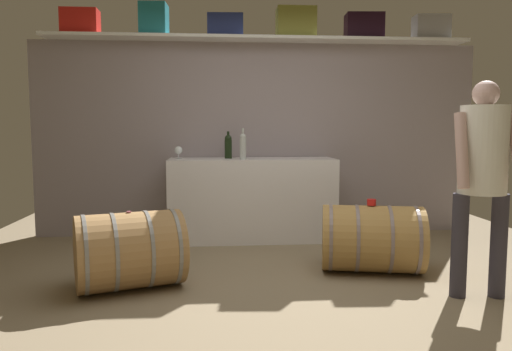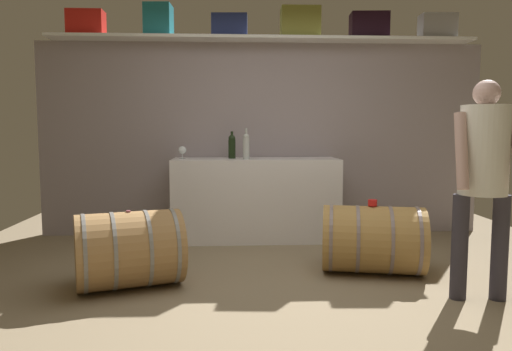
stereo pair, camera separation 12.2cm
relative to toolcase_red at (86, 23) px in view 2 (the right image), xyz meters
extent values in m
cube|color=#837257|center=(1.93, -1.50, -2.37)|extent=(6.27, 7.60, 0.02)
cube|color=gray|center=(1.93, 0.15, -1.27)|extent=(5.07, 0.10, 2.19)
cube|color=white|center=(1.93, 0.00, -0.15)|extent=(4.66, 0.40, 0.03)
cube|color=red|center=(0.00, 0.00, 0.00)|extent=(0.39, 0.22, 0.27)
cube|color=#1C7383|center=(0.78, 0.00, 0.04)|extent=(0.30, 0.30, 0.34)
cube|color=navy|center=(1.56, 0.00, -0.01)|extent=(0.40, 0.24, 0.25)
cube|color=olive|center=(2.34, 0.00, 0.03)|extent=(0.43, 0.28, 0.33)
cube|color=black|center=(3.12, 0.00, 0.01)|extent=(0.43, 0.27, 0.28)
cube|color=gray|center=(3.90, 0.00, 0.00)|extent=(0.40, 0.24, 0.28)
cube|color=white|center=(1.83, -0.20, -1.91)|extent=(1.80, 0.58, 0.90)
cylinder|color=black|center=(1.58, -0.16, -1.36)|extent=(0.08, 0.08, 0.21)
sphere|color=black|center=(1.58, -0.16, -1.24)|extent=(0.08, 0.08, 0.08)
cylinder|color=black|center=(1.58, -0.16, -1.20)|extent=(0.03, 0.03, 0.07)
cylinder|color=#B7BEBA|center=(1.73, -0.33, -1.35)|extent=(0.07, 0.07, 0.23)
sphere|color=#B7BEBA|center=(1.73, -0.33, -1.22)|extent=(0.07, 0.07, 0.07)
cylinder|color=#B7BEBA|center=(1.73, -0.33, -1.17)|extent=(0.02, 0.02, 0.08)
cylinder|color=white|center=(1.04, -0.20, -1.46)|extent=(0.07, 0.07, 0.00)
cylinder|color=white|center=(1.04, -0.20, -1.43)|extent=(0.01, 0.01, 0.06)
sphere|color=white|center=(1.04, -0.20, -1.37)|extent=(0.09, 0.09, 0.09)
sphere|color=maroon|center=(1.04, -0.20, -1.38)|extent=(0.05, 0.05, 0.05)
cylinder|color=#A77E42|center=(2.76, -1.50, -2.07)|extent=(0.94, 0.73, 0.57)
cylinder|color=slate|center=(2.42, -1.42, -2.07)|extent=(0.15, 0.57, 0.58)
cylinder|color=slate|center=(2.63, -1.47, -2.07)|extent=(0.15, 0.57, 0.58)
cylinder|color=slate|center=(2.90, -1.52, -2.07)|extent=(0.15, 0.57, 0.58)
cylinder|color=slate|center=(3.11, -1.57, -2.07)|extent=(0.15, 0.57, 0.58)
cylinder|color=#8E4F46|center=(2.76, -1.50, -1.79)|extent=(0.04, 0.04, 0.01)
cylinder|color=olive|center=(0.78, -1.77, -2.07)|extent=(0.93, 0.80, 0.58)
cylinder|color=slate|center=(0.46, -1.87, -2.07)|extent=(0.22, 0.57, 0.59)
cylinder|color=slate|center=(0.66, -1.81, -2.07)|extent=(0.22, 0.57, 0.59)
cylinder|color=slate|center=(0.90, -1.73, -2.07)|extent=(0.22, 0.57, 0.59)
cylinder|color=slate|center=(1.09, -1.66, -2.07)|extent=(0.22, 0.57, 0.59)
cylinder|color=#8B454F|center=(0.78, -1.77, -1.77)|extent=(0.04, 0.04, 0.01)
cylinder|color=red|center=(2.75, -1.50, -1.76)|extent=(0.08, 0.08, 0.05)
cylinder|color=#302D36|center=(3.20, -2.15, -1.98)|extent=(0.12, 0.12, 0.76)
cylinder|color=#302D36|center=(3.48, -2.18, -1.98)|extent=(0.12, 0.12, 0.76)
cylinder|color=silver|center=(3.34, -2.17, -1.29)|extent=(0.33, 0.33, 0.63)
sphere|color=tan|center=(3.34, -2.17, -0.89)|extent=(0.18, 0.18, 0.18)
cylinder|color=tan|center=(3.14, -2.24, -1.29)|extent=(0.10, 0.20, 0.53)
camera|label=1|loc=(1.44, -5.45, -1.14)|focal=33.89mm
camera|label=2|loc=(1.56, -5.46, -1.14)|focal=33.89mm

